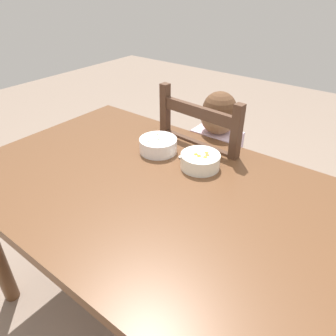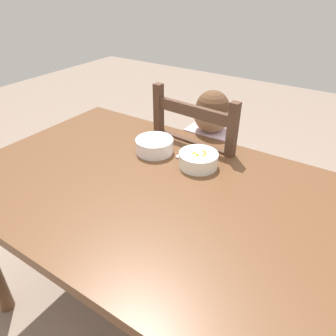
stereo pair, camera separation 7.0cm
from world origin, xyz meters
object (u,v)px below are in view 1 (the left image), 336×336
Objects in this scene: bowl_of_carrots at (200,160)px; spoon at (188,159)px; dining_table at (170,214)px; bowl_of_peas at (158,145)px; dining_chair at (210,184)px; child_figure at (212,157)px.

bowl_of_carrots reaches higher than spoon.
bowl_of_carrots is (-0.01, 0.21, 0.12)m from dining_table.
dining_table is at bearing -43.04° from bowl_of_peas.
spoon is at bearing 164.72° from bowl_of_carrots.
spoon reaches higher than dining_table.
dining_chair is 1.04× the size of child_figure.
dining_chair is at bearing 71.17° from bowl_of_peas.
spoon is (0.04, -0.28, 0.30)m from dining_chair.
spoon is (0.14, 0.02, -0.03)m from bowl_of_peas.
child_figure is at bearing 109.76° from bowl_of_carrots.
bowl_of_peas is 1.04× the size of bowl_of_carrots.
spoon is (-0.08, 0.23, 0.10)m from dining_table.
dining_table is 10.04× the size of bowl_of_peas.
child_figure reaches higher than bowl_of_carrots.
spoon is at bearing 109.80° from dining_table.
dining_table is 11.53× the size of spoon.
child_figure is 6.02× the size of bowl_of_peas.
dining_chair is at bearing 110.25° from bowl_of_carrots.
dining_chair reaches higher than spoon.
bowl_of_peas is 0.21m from bowl_of_carrots.
dining_table is 1.67× the size of child_figure.
dining_chair is 0.17m from child_figure.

